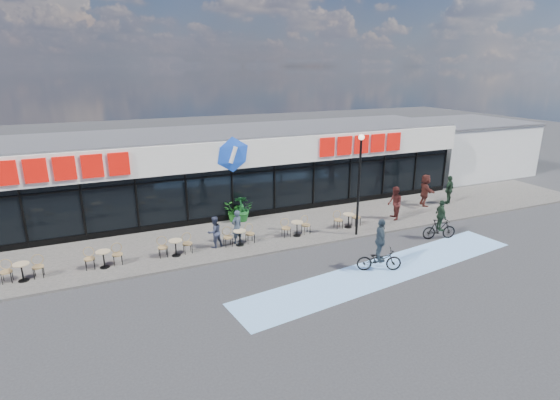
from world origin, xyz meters
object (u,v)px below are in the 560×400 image
pedestrian_b (425,190)px  potted_plant_mid (233,212)px  patron_right (214,232)px  patron_left (237,227)px  potted_plant_right (242,208)px  cyclist_a (380,251)px  pedestrian_a (395,203)px  pedestrian_c (449,190)px  potted_plant_left (243,211)px  cyclist_b (440,224)px  lamp_post (359,176)px

pedestrian_b → potted_plant_mid: bearing=102.5°
patron_right → patron_left: bearing=164.0°
potted_plant_right → cyclist_a: bearing=-67.5°
pedestrian_a → pedestrian_c: pedestrian_a is taller
potted_plant_left → cyclist_b: 10.22m
pedestrian_b → cyclist_b: bearing=168.4°
cyclist_a → cyclist_b: size_ratio=1.14×
potted_plant_mid → cyclist_b: size_ratio=0.52×
pedestrian_c → cyclist_a: size_ratio=0.78×
lamp_post → pedestrian_a: (3.18, 1.13, -2.09)m
potted_plant_mid → potted_plant_right: potted_plant_right is taller
patron_left → cyclist_b: size_ratio=0.82×
potted_plant_left → potted_plant_right: bearing=99.6°
cyclist_b → pedestrian_c: bearing=42.2°
pedestrian_b → cyclist_a: 9.85m
patron_left → pedestrian_a: bearing=155.8°
pedestrian_a → patron_right: bearing=-70.3°
patron_left → potted_plant_mid: bearing=-126.8°
potted_plant_left → patron_left: (-1.29, -2.86, 0.28)m
pedestrian_c → pedestrian_b: bearing=-33.2°
cyclist_a → patron_right: bearing=139.1°
potted_plant_left → pedestrian_b: 11.18m
patron_left → cyclist_a: bearing=109.8°
pedestrian_b → pedestrian_c: 1.65m
potted_plant_left → pedestrian_b: bearing=-9.2°
potted_plant_mid → patron_right: size_ratio=0.69×
pedestrian_b → patron_right: bearing=116.7°
potted_plant_left → cyclist_a: size_ratio=0.48×
lamp_post → pedestrian_c: (8.08, 2.16, -2.13)m
lamp_post → pedestrian_b: (6.46, 2.45, -2.05)m
potted_plant_mid → pedestrian_a: (8.29, -3.21, 0.41)m
potted_plant_right → pedestrian_c: size_ratio=0.78×
potted_plant_left → patron_left: size_ratio=0.66×
potted_plant_left → potted_plant_mid: potted_plant_left is taller
pedestrian_c → cyclist_b: bearing=19.3°
potted_plant_mid → patron_right: 3.58m
cyclist_b → patron_right: bearing=163.0°
potted_plant_mid → pedestrian_a: pedestrian_a is taller
potted_plant_mid → patron_left: size_ratio=0.64×
patron_left → cyclist_a: 6.81m
potted_plant_left → cyclist_a: (3.30, -7.89, 0.22)m
pedestrian_a → cyclist_b: size_ratio=0.93×
pedestrian_b → cyclist_a: (-7.73, -6.10, -0.21)m
pedestrian_c → pedestrian_a: bearing=-11.0°
pedestrian_b → cyclist_b: pedestrian_b is taller
potted_plant_left → potted_plant_mid: size_ratio=1.04×
pedestrian_a → cyclist_a: size_ratio=0.81×
pedestrian_a → potted_plant_left: bearing=-91.3°
patron_right → cyclist_a: cyclist_a is taller
patron_right → pedestrian_a: (10.16, -0.17, 0.17)m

